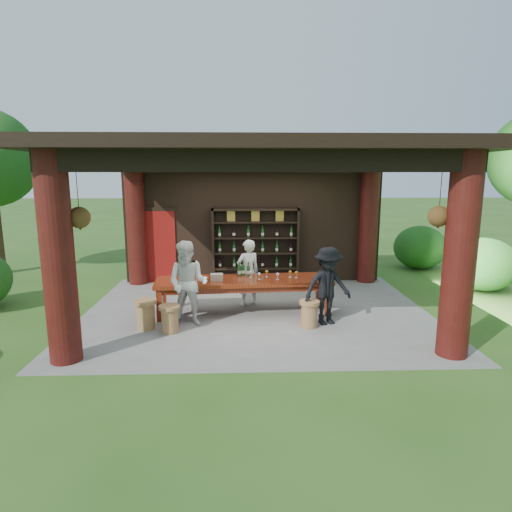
{
  "coord_description": "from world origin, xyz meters",
  "views": [
    {
      "loc": [
        -0.32,
        -8.95,
        2.95
      ],
      "look_at": [
        0.0,
        0.4,
        1.15
      ],
      "focal_mm": 30.0,
      "sensor_mm": 36.0,
      "label": 1
    }
  ],
  "objects_px": {
    "stool_near_right": "(309,313)",
    "stool_far_left": "(146,314)",
    "host": "(248,272)",
    "wine_shelf": "(255,246)",
    "guest_man": "(328,286)",
    "guest_woman": "(188,283)",
    "napkin_basket": "(217,277)",
    "tasting_table": "(244,284)",
    "stool_near_left": "(170,318)"
  },
  "relations": [
    {
      "from": "stool_near_left",
      "to": "stool_near_right",
      "type": "bearing_deg",
      "value": 4.43
    },
    {
      "from": "stool_near_left",
      "to": "host",
      "type": "xyz_separation_m",
      "value": [
        1.5,
        1.72,
        0.47
      ]
    },
    {
      "from": "tasting_table",
      "to": "napkin_basket",
      "type": "xyz_separation_m",
      "value": [
        -0.57,
        -0.11,
        0.18
      ]
    },
    {
      "from": "guest_man",
      "to": "tasting_table",
      "type": "bearing_deg",
      "value": 137.27
    },
    {
      "from": "stool_far_left",
      "to": "host",
      "type": "relative_size",
      "value": 0.38
    },
    {
      "from": "guest_woman",
      "to": "napkin_basket",
      "type": "xyz_separation_m",
      "value": [
        0.53,
        0.57,
        -0.02
      ]
    },
    {
      "from": "wine_shelf",
      "to": "tasting_table",
      "type": "bearing_deg",
      "value": -97.43
    },
    {
      "from": "stool_far_left",
      "to": "host",
      "type": "xyz_separation_m",
      "value": [
        2.0,
        1.51,
        0.45
      ]
    },
    {
      "from": "stool_near_right",
      "to": "host",
      "type": "bearing_deg",
      "value": 127.7
    },
    {
      "from": "wine_shelf",
      "to": "stool_near_left",
      "type": "distance_m",
      "value": 4.13
    },
    {
      "from": "stool_far_left",
      "to": "guest_man",
      "type": "bearing_deg",
      "value": 2.53
    },
    {
      "from": "host",
      "to": "guest_woman",
      "type": "relative_size",
      "value": 0.9
    },
    {
      "from": "stool_far_left",
      "to": "guest_man",
      "type": "relative_size",
      "value": 0.37
    },
    {
      "from": "napkin_basket",
      "to": "tasting_table",
      "type": "bearing_deg",
      "value": 11.28
    },
    {
      "from": "wine_shelf",
      "to": "tasting_table",
      "type": "relative_size",
      "value": 0.62
    },
    {
      "from": "host",
      "to": "guest_man",
      "type": "relative_size",
      "value": 0.97
    },
    {
      "from": "stool_far_left",
      "to": "host",
      "type": "bearing_deg",
      "value": 37.09
    },
    {
      "from": "guest_woman",
      "to": "stool_near_right",
      "type": "bearing_deg",
      "value": 5.97
    },
    {
      "from": "tasting_table",
      "to": "guest_man",
      "type": "relative_size",
      "value": 2.43
    },
    {
      "from": "tasting_table",
      "to": "stool_far_left",
      "type": "relative_size",
      "value": 6.61
    },
    {
      "from": "stool_near_left",
      "to": "guest_man",
      "type": "relative_size",
      "value": 0.34
    },
    {
      "from": "stool_near_right",
      "to": "guest_man",
      "type": "height_order",
      "value": "guest_man"
    },
    {
      "from": "tasting_table",
      "to": "host",
      "type": "height_order",
      "value": "host"
    },
    {
      "from": "stool_far_left",
      "to": "guest_woman",
      "type": "relative_size",
      "value": 0.34
    },
    {
      "from": "stool_far_left",
      "to": "napkin_basket",
      "type": "xyz_separation_m",
      "value": [
        1.33,
        0.8,
        0.52
      ]
    },
    {
      "from": "guest_man",
      "to": "napkin_basket",
      "type": "height_order",
      "value": "guest_man"
    },
    {
      "from": "host",
      "to": "wine_shelf",
      "type": "bearing_deg",
      "value": -121.1
    },
    {
      "from": "guest_woman",
      "to": "guest_man",
      "type": "relative_size",
      "value": 1.08
    },
    {
      "from": "guest_man",
      "to": "guest_woman",
      "type": "bearing_deg",
      "value": 160.49
    },
    {
      "from": "stool_near_left",
      "to": "stool_near_right",
      "type": "xyz_separation_m",
      "value": [
        2.67,
        0.21,
        -0.0
      ]
    },
    {
      "from": "stool_near_left",
      "to": "host",
      "type": "distance_m",
      "value": 2.33
    },
    {
      "from": "napkin_basket",
      "to": "host",
      "type": "bearing_deg",
      "value": 46.73
    },
    {
      "from": "stool_near_left",
      "to": "stool_far_left",
      "type": "distance_m",
      "value": 0.54
    },
    {
      "from": "host",
      "to": "guest_man",
      "type": "distance_m",
      "value": 2.06
    },
    {
      "from": "wine_shelf",
      "to": "guest_woman",
      "type": "distance_m",
      "value": 3.54
    },
    {
      "from": "stool_near_left",
      "to": "tasting_table",
      "type": "bearing_deg",
      "value": 38.73
    },
    {
      "from": "host",
      "to": "stool_near_left",
      "type": "bearing_deg",
      "value": 24.63
    },
    {
      "from": "wine_shelf",
      "to": "guest_man",
      "type": "xyz_separation_m",
      "value": [
        1.32,
        -3.3,
        -0.26
      ]
    },
    {
      "from": "host",
      "to": "guest_man",
      "type": "bearing_deg",
      "value": 114.61
    },
    {
      "from": "tasting_table",
      "to": "napkin_basket",
      "type": "distance_m",
      "value": 0.61
    },
    {
      "from": "napkin_basket",
      "to": "guest_man",
      "type": "bearing_deg",
      "value": -16.2
    },
    {
      "from": "stool_near_right",
      "to": "guest_woman",
      "type": "relative_size",
      "value": 0.31
    },
    {
      "from": "tasting_table",
      "to": "napkin_basket",
      "type": "relative_size",
      "value": 14.55
    },
    {
      "from": "wine_shelf",
      "to": "napkin_basket",
      "type": "relative_size",
      "value": 8.98
    },
    {
      "from": "tasting_table",
      "to": "stool_near_left",
      "type": "bearing_deg",
      "value": -141.27
    },
    {
      "from": "guest_woman",
      "to": "stool_far_left",
      "type": "bearing_deg",
      "value": -152.56
    },
    {
      "from": "stool_near_left",
      "to": "guest_woman",
      "type": "xyz_separation_m",
      "value": [
        0.3,
        0.44,
        0.56
      ]
    },
    {
      "from": "stool_far_left",
      "to": "guest_man",
      "type": "distance_m",
      "value": 3.58
    },
    {
      "from": "wine_shelf",
      "to": "tasting_table",
      "type": "height_order",
      "value": "wine_shelf"
    },
    {
      "from": "stool_near_right",
      "to": "stool_far_left",
      "type": "xyz_separation_m",
      "value": [
        -3.17,
        0.0,
        0.03
      ]
    }
  ]
}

